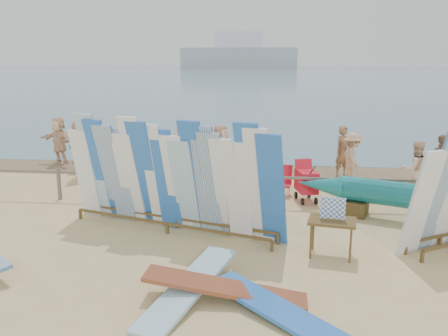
# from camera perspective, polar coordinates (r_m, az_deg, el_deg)

# --- Properties ---
(ground) EXTENTS (160.00, 160.00, 0.00)m
(ground) POSITION_cam_1_polar(r_m,az_deg,el_deg) (10.27, -5.51, -9.27)
(ground) COLOR #D0B778
(ground) RESTS_ON ground
(ocean) EXTENTS (320.00, 240.00, 0.02)m
(ocean) POSITION_cam_1_polar(r_m,az_deg,el_deg) (137.38, 5.25, 11.35)
(ocean) COLOR slate
(ocean) RESTS_ON ground
(wet_sand_strip) EXTENTS (40.00, 2.60, 0.01)m
(wet_sand_strip) POSITION_cam_1_polar(r_m,az_deg,el_deg) (17.07, -0.76, -0.14)
(wet_sand_strip) COLOR brown
(wet_sand_strip) RESTS_ON ground
(distant_ship) EXTENTS (45.00, 8.00, 14.00)m
(distant_ship) POSITION_cam_1_polar(r_m,az_deg,el_deg) (189.83, 1.80, 13.44)
(distant_ship) COLOR #999EA3
(distant_ship) RESTS_ON ocean
(fence) EXTENTS (12.08, 0.08, 0.90)m
(fence) POSITION_cam_1_polar(r_m,az_deg,el_deg) (12.88, -2.95, -1.64)
(fence) COLOR #6E5F53
(fence) RESTS_ON ground
(main_surfboard_rack) EXTENTS (5.28, 2.24, 2.67)m
(main_surfboard_rack) POSITION_cam_1_polar(r_m,az_deg,el_deg) (10.76, -6.37, -1.47)
(main_surfboard_rack) COLOR brown
(main_surfboard_rack) RESTS_ON ground
(outrigger_canoe) EXTENTS (6.67, 3.12, 0.99)m
(outrigger_canoe) POSITION_cam_1_polar(r_m,az_deg,el_deg) (12.19, 24.46, -3.66)
(outrigger_canoe) COLOR brown
(outrigger_canoe) RESTS_ON ground
(vendor_table) EXTENTS (1.02, 0.80, 1.23)m
(vendor_table) POSITION_cam_1_polar(r_m,az_deg,el_deg) (9.82, 12.79, -8.06)
(vendor_table) COLOR brown
(vendor_table) RESTS_ON ground
(flat_board_c) EXTENTS (2.70, 0.64, 0.43)m
(flat_board_c) POSITION_cam_1_polar(r_m,az_deg,el_deg) (8.13, 0.12, -15.55)
(flat_board_c) COLOR brown
(flat_board_c) RESTS_ON ground
(flat_board_b) EXTENTS (1.40, 2.73, 0.37)m
(flat_board_b) POSITION_cam_1_polar(r_m,az_deg,el_deg) (8.20, -4.26, -15.29)
(flat_board_b) COLOR #83B7D2
(flat_board_b) RESTS_ON ground
(flat_board_d) EXTENTS (2.41, 2.19, 0.24)m
(flat_board_d) POSITION_cam_1_polar(r_m,az_deg,el_deg) (7.66, 6.77, -17.56)
(flat_board_d) COLOR blue
(flat_board_d) RESTS_ON ground
(beach_chair_left) EXTENTS (0.64, 0.67, 0.96)m
(beach_chair_left) POSITION_cam_1_polar(r_m,az_deg,el_deg) (13.90, 2.97, -2.03)
(beach_chair_left) COLOR red
(beach_chair_left) RESTS_ON ground
(beach_chair_right) EXTENTS (0.63, 0.64, 0.86)m
(beach_chair_right) POSITION_cam_1_polar(r_m,az_deg,el_deg) (13.89, 6.93, -2.24)
(beach_chair_right) COLOR red
(beach_chair_right) RESTS_ON ground
(stroller) EXTENTS (0.75, 0.94, 1.14)m
(stroller) POSITION_cam_1_polar(r_m,az_deg,el_deg) (13.34, 9.85, -2.08)
(stroller) COLOR red
(stroller) RESTS_ON ground
(beachgoer_extra_1) EXTENTS (0.65, 1.12, 1.80)m
(beachgoer_extra_1) POSITION_cam_1_polar(r_m,az_deg,el_deg) (17.60, -17.03, 2.68)
(beachgoer_extra_1) COLOR #8C6042
(beachgoer_extra_1) RESTS_ON ground
(beachgoer_10) EXTENTS (1.09, 0.55, 1.79)m
(beachgoer_10) POSITION_cam_1_polar(r_m,az_deg,el_deg) (14.97, 24.66, 0.29)
(beachgoer_10) COLOR #8C6042
(beachgoer_10) RESTS_ON ground
(beachgoer_9) EXTENTS (0.58, 1.12, 1.66)m
(beachgoer_9) POSITION_cam_1_polar(r_m,az_deg,el_deg) (15.30, 15.18, 1.04)
(beachgoer_9) COLOR tan
(beachgoer_9) RESTS_ON ground
(beachgoer_1) EXTENTS (0.79, 0.66, 1.89)m
(beachgoer_1) POSITION_cam_1_polar(r_m,az_deg,el_deg) (16.30, -17.03, 2.05)
(beachgoer_1) COLOR #8C6042
(beachgoer_1) RESTS_ON ground
(beachgoer_8) EXTENTS (0.86, 0.51, 1.67)m
(beachgoer_8) POSITION_cam_1_polar(r_m,az_deg,el_deg) (14.35, 22.01, -0.22)
(beachgoer_8) COLOR beige
(beachgoer_8) RESTS_ON ground
(beachgoer_11) EXTENTS (1.71, 1.25, 1.78)m
(beachgoer_11) POSITION_cam_1_polar(r_m,az_deg,el_deg) (18.85, -19.25, 3.15)
(beachgoer_11) COLOR beige
(beachgoer_11) RESTS_ON ground
(beachgoer_2) EXTENTS (1.00, 0.88, 1.88)m
(beachgoer_2) POSITION_cam_1_polar(r_m,az_deg,el_deg) (14.83, -14.60, 1.15)
(beachgoer_2) COLOR beige
(beachgoer_2) RESTS_ON ground
(beachgoer_5) EXTENTS (0.88, 1.73, 1.78)m
(beachgoer_5) POSITION_cam_1_polar(r_m,az_deg,el_deg) (15.76, -0.36, 2.06)
(beachgoer_5) COLOR beige
(beachgoer_5) RESTS_ON ground
(beachgoer_4) EXTENTS (1.06, 0.64, 1.68)m
(beachgoer_4) POSITION_cam_1_polar(r_m,az_deg,el_deg) (14.92, -9.49, 1.06)
(beachgoer_4) COLOR #8C6042
(beachgoer_4) RESTS_ON ground
(beachgoer_0) EXTENTS (0.89, 0.69, 1.65)m
(beachgoer_0) POSITION_cam_1_polar(r_m,az_deg,el_deg) (15.31, -14.73, 1.06)
(beachgoer_0) COLOR tan
(beachgoer_0) RESTS_ON ground
(beachgoer_3) EXTENTS (0.84, 1.23, 1.76)m
(beachgoer_3) POSITION_cam_1_polar(r_m,az_deg,el_deg) (15.45, -4.90, 1.76)
(beachgoer_3) COLOR tan
(beachgoer_3) RESTS_ON ground
(beachgoer_7) EXTENTS (0.72, 0.65, 1.74)m
(beachgoer_7) POSITION_cam_1_polar(r_m,az_deg,el_deg) (16.27, 14.13, 1.94)
(beachgoer_7) COLOR #8C6042
(beachgoer_7) RESTS_ON ground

